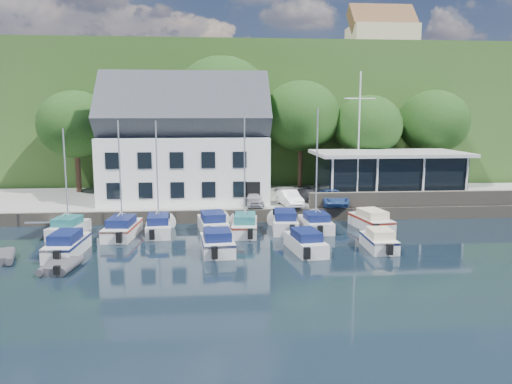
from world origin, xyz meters
TOP-DOWN VIEW (x-y plane):
  - ground at (0.00, 0.00)m, footprint 180.00×180.00m
  - quay at (0.00, 17.50)m, footprint 60.00×13.00m
  - quay_face at (0.00, 11.00)m, footprint 60.00×0.30m
  - hillside at (0.00, 62.00)m, footprint 160.00×75.00m
  - field_patch at (8.00, 70.00)m, footprint 50.00×30.00m
  - farmhouse at (22.00, 52.00)m, footprint 10.40×7.00m
  - harbor_building at (-7.00, 16.50)m, footprint 14.40×8.20m
  - club_pavilion at (11.00, 16.00)m, footprint 13.20×7.20m
  - seawall at (12.00, 11.40)m, footprint 18.00×0.50m
  - gangway at (-16.50, 9.00)m, footprint 1.20×6.00m
  - car_silver at (-1.41, 12.59)m, footprint 1.71×3.53m
  - car_white at (1.55, 12.46)m, footprint 1.96×4.03m
  - car_dgrey at (3.66, 13.98)m, footprint 2.60×4.18m
  - car_blue at (5.12, 12.42)m, footprint 1.62×3.94m
  - flagpole at (7.36, 13.03)m, footprint 2.60×0.20m
  - tree_0 at (-17.52, 21.33)m, footprint 7.04×7.04m
  - tree_1 at (-12.60, 21.48)m, footprint 6.96×6.96m
  - tree_2 at (-3.70, 21.24)m, footprint 9.43×9.43m
  - tree_3 at (4.20, 22.67)m, footprint 7.86×7.86m
  - tree_4 at (10.73, 21.46)m, footprint 6.80×6.80m
  - tree_5 at (17.94, 22.51)m, footprint 7.21×7.21m
  - boat_r1_0 at (-14.76, 7.73)m, footprint 2.68×5.66m
  - boat_r1_1 at (-10.95, 7.11)m, footprint 2.58×6.58m
  - boat_r1_2 at (-8.53, 7.77)m, footprint 2.34×6.48m
  - boat_r1_3 at (-4.68, 7.94)m, footprint 2.79×6.24m
  - boat_r1_4 at (-2.42, 7.31)m, footprint 2.43×6.40m
  - boat_r1_5 at (0.53, 7.99)m, footprint 2.44×6.32m
  - boat_r1_6 at (2.81, 7.81)m, footprint 2.32×5.62m
  - boat_r1_7 at (6.99, 7.96)m, footprint 2.93×6.48m
  - boat_r2_0 at (-13.45, 2.75)m, footprint 2.12×6.37m
  - boat_r2_2 at (-4.41, 2.45)m, footprint 2.49×5.24m
  - boat_r2_3 at (1.03, 2.31)m, footprint 2.62×6.12m
  - boat_r2_4 at (5.73, 2.39)m, footprint 1.83×4.91m
  - dinghy_0 at (-17.01, 1.77)m, footprint 2.49×3.24m
  - dinghy_1 at (-12.93, -0.31)m, footprint 2.01×2.96m

SIDE VIEW (x-z plane):
  - ground at x=0.00m, z-range 0.00..0.00m
  - gangway at x=-16.50m, z-range -0.70..0.70m
  - dinghy_1 at x=-12.93m, z-range 0.00..0.65m
  - dinghy_0 at x=-17.01m, z-range 0.00..0.67m
  - quay at x=0.00m, z-range 0.00..1.00m
  - quay_face at x=0.00m, z-range 0.00..1.00m
  - boat_r2_4 at x=5.73m, z-range 0.00..1.35m
  - boat_r2_3 at x=1.03m, z-range 0.00..1.40m
  - boat_r2_2 at x=-4.41m, z-range 0.00..1.48m
  - boat_r1_7 at x=6.99m, z-range 0.00..1.48m
  - boat_r2_0 at x=-13.45m, z-range 0.00..1.49m
  - boat_r1_3 at x=-4.68m, z-range 0.00..1.51m
  - boat_r1_5 at x=0.53m, z-range 0.00..1.54m
  - car_dgrey at x=3.66m, z-range 1.00..2.13m
  - car_silver at x=-1.41m, z-range 1.00..2.16m
  - seawall at x=12.00m, z-range 1.00..2.20m
  - car_white at x=1.55m, z-range 1.00..2.27m
  - car_blue at x=5.12m, z-range 1.00..2.34m
  - club_pavilion at x=11.00m, z-range 1.00..5.10m
  - boat_r1_6 at x=2.81m, z-range 0.00..8.23m
  - boat_r1_0 at x=-14.76m, z-range 0.00..8.29m
  - boat_r1_2 at x=-8.53m, z-range 0.00..8.53m
  - boat_r1_1 at x=-10.95m, z-range 0.00..8.73m
  - boat_r1_4 at x=-2.42m, z-range 0.00..8.86m
  - harbor_building at x=-7.00m, z-range 1.00..9.70m
  - tree_4 at x=10.73m, z-range 1.00..10.29m
  - tree_1 at x=-12.60m, z-range 1.00..10.51m
  - tree_0 at x=-17.52m, z-range 1.00..10.63m
  - tree_5 at x=17.94m, z-range 1.00..10.86m
  - tree_3 at x=4.20m, z-range 1.00..11.75m
  - flagpole at x=7.36m, z-range 1.00..11.84m
  - tree_2 at x=-3.70m, z-range 1.00..13.89m
  - hillside at x=0.00m, z-range 0.00..16.00m
  - field_patch at x=8.00m, z-range 16.00..16.30m
  - farmhouse at x=22.00m, z-range 16.00..24.20m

